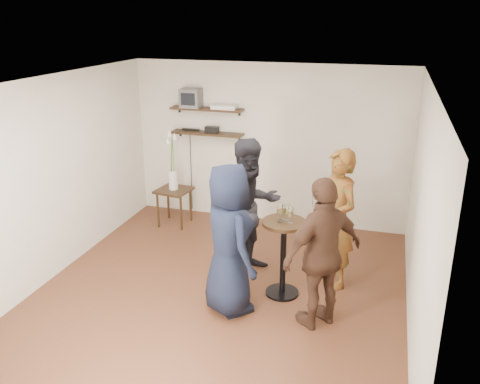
% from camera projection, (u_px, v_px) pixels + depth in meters
% --- Properties ---
extents(room, '(4.58, 5.08, 2.68)m').
position_uv_depth(room, '(218.00, 195.00, 5.94)').
color(room, '#4C2718').
rests_on(room, ground).
extents(shelf_upper, '(1.20, 0.25, 0.04)m').
position_uv_depth(shelf_upper, '(207.00, 109.00, 8.17)').
color(shelf_upper, black).
rests_on(shelf_upper, room).
extents(shelf_lower, '(1.20, 0.25, 0.04)m').
position_uv_depth(shelf_lower, '(207.00, 133.00, 8.30)').
color(shelf_lower, black).
rests_on(shelf_lower, room).
extents(crt_monitor, '(0.32, 0.30, 0.30)m').
position_uv_depth(crt_monitor, '(191.00, 98.00, 8.18)').
color(crt_monitor, '#59595B').
rests_on(crt_monitor, shelf_upper).
extents(dvd_deck, '(0.40, 0.24, 0.06)m').
position_uv_depth(dvd_deck, '(225.00, 107.00, 8.07)').
color(dvd_deck, silver).
rests_on(dvd_deck, shelf_upper).
extents(radio, '(0.22, 0.10, 0.10)m').
position_uv_depth(radio, '(212.00, 130.00, 8.26)').
color(radio, black).
rests_on(radio, shelf_lower).
extents(power_strip, '(0.30, 0.05, 0.03)m').
position_uv_depth(power_strip, '(191.00, 130.00, 8.42)').
color(power_strip, black).
rests_on(power_strip, shelf_lower).
extents(side_table, '(0.58, 0.58, 0.61)m').
position_uv_depth(side_table, '(174.00, 195.00, 8.28)').
color(side_table, black).
rests_on(side_table, room).
extents(vase_lilies, '(0.20, 0.20, 1.01)m').
position_uv_depth(vase_lilies, '(173.00, 170.00, 8.14)').
color(vase_lilies, silver).
rests_on(vase_lilies, side_table).
extents(drinks_table, '(0.54, 0.54, 0.98)m').
position_uv_depth(drinks_table, '(283.00, 248.00, 6.14)').
color(drinks_table, black).
rests_on(drinks_table, room).
extents(wine_glass_fl, '(0.07, 0.07, 0.22)m').
position_uv_depth(wine_glass_fl, '(280.00, 210.00, 5.97)').
color(wine_glass_fl, silver).
rests_on(wine_glass_fl, drinks_table).
extents(wine_glass_fr, '(0.07, 0.07, 0.20)m').
position_uv_depth(wine_glass_fr, '(291.00, 212.00, 5.93)').
color(wine_glass_fr, silver).
rests_on(wine_glass_fr, drinks_table).
extents(wine_glass_bl, '(0.06, 0.06, 0.19)m').
position_uv_depth(wine_glass_bl, '(283.00, 209.00, 6.04)').
color(wine_glass_bl, silver).
rests_on(wine_glass_bl, drinks_table).
extents(wine_glass_br, '(0.07, 0.07, 0.20)m').
position_uv_depth(wine_glass_br, '(288.00, 210.00, 5.99)').
color(wine_glass_br, silver).
rests_on(wine_glass_br, drinks_table).
extents(person_plaid, '(0.74, 0.78, 1.79)m').
position_uv_depth(person_plaid, '(337.00, 219.00, 6.30)').
color(person_plaid, '#B32814').
rests_on(person_plaid, room).
extents(person_dark, '(1.11, 1.13, 1.84)m').
position_uv_depth(person_dark, '(251.00, 207.00, 6.63)').
color(person_dark, black).
rests_on(person_dark, room).
extents(person_navy, '(1.01, 1.02, 1.78)m').
position_uv_depth(person_navy, '(229.00, 239.00, 5.76)').
color(person_navy, black).
rests_on(person_navy, room).
extents(person_brown, '(1.00, 1.03, 1.73)m').
position_uv_depth(person_brown, '(323.00, 254.00, 5.47)').
color(person_brown, '#452A1D').
rests_on(person_brown, room).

